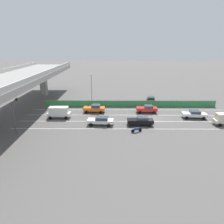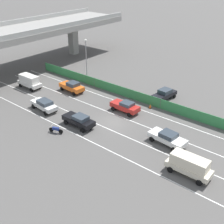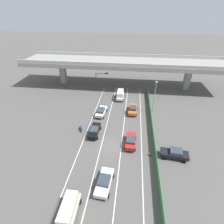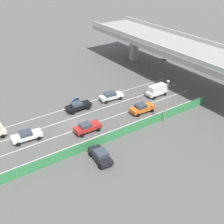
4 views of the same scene
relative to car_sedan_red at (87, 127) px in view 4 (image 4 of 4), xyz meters
name	(u,v)px [view 4 (image 4 of 4)]	position (x,y,z in m)	size (l,w,h in m)	color
ground_plane	(75,124)	(-3.38, -0.53, -0.90)	(300.00, 300.00, 0.00)	#565451
lane_line_left_edge	(79,105)	(-8.78, 3.27, -0.89)	(0.14, 43.59, 0.01)	silver
lane_line_mid_left	(89,113)	(-5.18, 3.27, -0.89)	(0.14, 43.59, 0.01)	silver
lane_line_mid_right	(99,121)	(-1.59, 3.27, -0.89)	(0.14, 43.59, 0.01)	silver
lane_line_right_edge	(111,131)	(2.01, 3.27, -0.89)	(0.14, 43.59, 0.01)	silver
elevated_overpass	(193,53)	(-3.38, 27.06, 6.11)	(59.51, 11.27, 8.60)	gray
green_fence	(119,133)	(4.16, 3.27, -0.13)	(0.10, 39.69, 1.54)	#338447
car_sedan_red	(87,127)	(0.00, 0.00, 0.00)	(2.01, 4.38, 1.62)	red
car_hatchback_white	(111,96)	(-7.03, 9.41, -0.02)	(2.27, 4.80, 1.57)	silver
car_sedan_white	(26,135)	(-3.30, -8.80, -0.04)	(2.37, 4.76, 1.55)	white
car_sedan_black	(78,106)	(-7.06, 2.25, -0.01)	(1.93, 4.64, 1.61)	black
car_van_white	(157,90)	(-3.37, 17.91, 0.38)	(2.02, 4.50, 2.27)	silver
car_taxi_orange	(142,108)	(0.14, 11.19, 0.03)	(2.21, 4.61, 1.73)	orange
motorcycle	(75,100)	(-10.11, 3.30, -0.44)	(0.86, 1.87, 0.93)	black
parked_sedan_dark	(101,155)	(7.26, -2.13, 0.01)	(4.63, 2.40, 1.66)	black
traffic_light	(157,63)	(-9.64, 23.27, 2.86)	(3.57, 1.00, 5.27)	#47474C
street_lamp	(166,98)	(4.78, 12.22, 3.71)	(0.60, 0.36, 7.67)	gray
traffic_cone	(86,145)	(3.29, -2.13, -0.56)	(0.47, 0.47, 0.72)	orange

